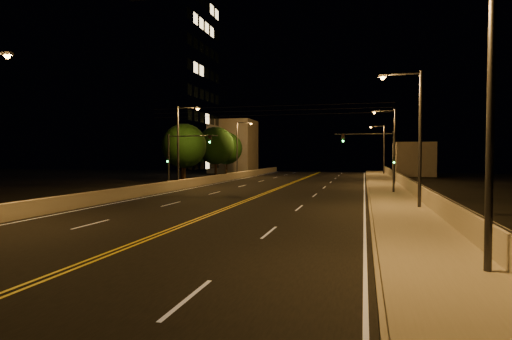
% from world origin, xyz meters
% --- Properties ---
extents(road, '(18.00, 120.00, 0.02)m').
position_xyz_m(road, '(0.00, 20.00, 0.01)').
color(road, black).
rests_on(road, ground).
extents(sidewalk, '(3.60, 120.00, 0.30)m').
position_xyz_m(sidewalk, '(10.80, 20.00, 0.15)').
color(sidewalk, gray).
rests_on(sidewalk, ground).
extents(curb, '(0.14, 120.00, 0.15)m').
position_xyz_m(curb, '(8.93, 20.00, 0.07)').
color(curb, gray).
rests_on(curb, ground).
extents(parapet_wall, '(0.30, 120.00, 1.00)m').
position_xyz_m(parapet_wall, '(12.45, 20.00, 0.80)').
color(parapet_wall, '#ADA390').
rests_on(parapet_wall, sidewalk).
extents(jersey_barrier, '(0.45, 120.00, 0.93)m').
position_xyz_m(jersey_barrier, '(-9.41, 20.00, 0.47)').
color(jersey_barrier, '#ADA390').
rests_on(jersey_barrier, ground).
extents(distant_building_right, '(6.00, 10.00, 5.52)m').
position_xyz_m(distant_building_right, '(16.50, 68.05, 2.76)').
color(distant_building_right, gray).
rests_on(distant_building_right, ground).
extents(distant_building_left, '(8.00, 8.00, 10.15)m').
position_xyz_m(distant_building_left, '(-16.00, 71.19, 5.07)').
color(distant_building_left, gray).
rests_on(distant_building_left, ground).
extents(parapet_rail, '(0.06, 120.00, 0.06)m').
position_xyz_m(parapet_rail, '(12.45, 20.00, 1.33)').
color(parapet_rail, black).
rests_on(parapet_rail, parapet_wall).
extents(lane_markings, '(17.32, 116.00, 0.00)m').
position_xyz_m(lane_markings, '(0.00, 19.93, 0.02)').
color(lane_markings, silver).
rests_on(lane_markings, road).
extents(streetlight_0, '(2.55, 0.28, 8.48)m').
position_xyz_m(streetlight_0, '(11.50, 4.78, 4.94)').
color(streetlight_0, '#2D2D33').
rests_on(streetlight_0, ground).
extents(streetlight_1, '(2.55, 0.28, 8.48)m').
position_xyz_m(streetlight_1, '(11.50, 19.48, 4.94)').
color(streetlight_1, '#2D2D33').
rests_on(streetlight_1, ground).
extents(streetlight_2, '(2.55, 0.28, 8.48)m').
position_xyz_m(streetlight_2, '(11.50, 41.51, 4.94)').
color(streetlight_2, '#2D2D33').
rests_on(streetlight_2, ground).
extents(streetlight_3, '(2.55, 0.28, 8.48)m').
position_xyz_m(streetlight_3, '(11.50, 67.33, 4.94)').
color(streetlight_3, '#2D2D33').
rests_on(streetlight_3, ground).
extents(streetlight_5, '(2.55, 0.28, 8.48)m').
position_xyz_m(streetlight_5, '(-9.90, 33.21, 4.94)').
color(streetlight_5, '#2D2D33').
rests_on(streetlight_5, ground).
extents(streetlight_6, '(2.55, 0.28, 8.48)m').
position_xyz_m(streetlight_6, '(-9.90, 54.48, 4.94)').
color(streetlight_6, '#2D2D33').
rests_on(streetlight_6, ground).
extents(traffic_signal_right, '(5.11, 0.31, 5.45)m').
position_xyz_m(traffic_signal_right, '(9.93, 30.12, 3.51)').
color(traffic_signal_right, '#2D2D33').
rests_on(traffic_signal_right, ground).
extents(traffic_signal_left, '(5.11, 0.31, 5.45)m').
position_xyz_m(traffic_signal_left, '(-8.73, 30.12, 3.51)').
color(traffic_signal_left, '#2D2D33').
rests_on(traffic_signal_left, ground).
extents(overhead_wires, '(22.00, 0.03, 0.83)m').
position_xyz_m(overhead_wires, '(0.00, 29.50, 7.40)').
color(overhead_wires, black).
extents(building_tower, '(24.00, 15.00, 30.92)m').
position_xyz_m(building_tower, '(-28.36, 56.84, 14.89)').
color(building_tower, gray).
rests_on(building_tower, ground).
extents(tree_0, '(5.32, 5.32, 7.21)m').
position_xyz_m(tree_0, '(-12.39, 39.75, 4.54)').
color(tree_0, black).
rests_on(tree_0, ground).
extents(tree_1, '(5.14, 5.14, 6.96)m').
position_xyz_m(tree_1, '(-15.23, 45.43, 4.39)').
color(tree_1, black).
rests_on(tree_1, ground).
extents(tree_2, '(5.71, 5.71, 7.73)m').
position_xyz_m(tree_2, '(-13.36, 53.63, 4.87)').
color(tree_2, black).
rests_on(tree_2, ground).
extents(tree_3, '(5.33, 5.33, 7.22)m').
position_xyz_m(tree_3, '(-13.62, 59.59, 4.55)').
color(tree_3, black).
rests_on(tree_3, ground).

